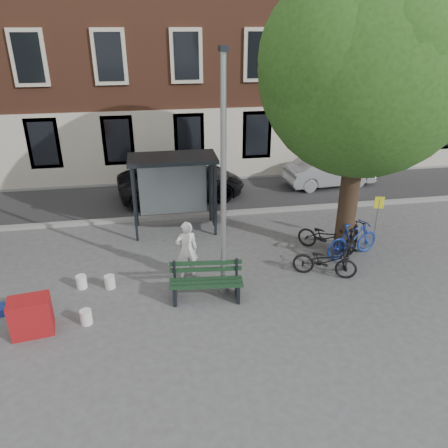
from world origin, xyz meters
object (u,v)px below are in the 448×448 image
car_silver (329,171)px  bike_a (325,261)px  bike_c (326,237)px  painter (187,250)px  red_stand (31,316)px  bike_b (353,239)px  notice_sign (378,212)px  bench (206,283)px  lamppost (223,194)px  bus_shelter (185,176)px  bike_d (352,243)px  car_dark (182,181)px

car_silver → bike_a: bearing=151.0°
bike_c → bike_a: bearing=-160.3°
painter → bike_c: (4.38, 0.78, -0.36)m
car_silver → red_stand: car_silver is taller
bike_a → car_silver: car_silver is taller
bike_b → notice_sign: bearing=-78.9°
bench → bike_c: 4.45m
lamppost → bus_shelter: 4.24m
lamppost → bench: bearing=-154.3°
lamppost → red_stand: size_ratio=6.79×
painter → bike_c: painter is taller
lamppost → bike_a: lamppost is taller
lamppost → bike_d: 4.70m
painter → car_silver: size_ratio=0.43×
painter → bike_b: 5.09m
bike_a → bike_d: 1.31m
bus_shelter → car_silver: bearing=26.9°
bike_a → bike_b: (1.26, 0.96, 0.09)m
bike_b → bike_d: size_ratio=0.94×
bike_a → notice_sign: notice_sign is taller
lamppost → car_dark: size_ratio=1.21×
lamppost → car_dark: bearing=94.3°
car_dark → car_silver: (6.45, 0.38, -0.05)m
car_dark → red_stand: bearing=147.1°
bike_a → car_dark: (-3.47, 6.72, 0.24)m
bike_a → notice_sign: bearing=-33.1°
bike_a → red_stand: bearing=123.3°
lamppost → notice_sign: bearing=18.8°
bench → bike_d: bearing=20.9°
painter → bike_b: size_ratio=0.91×
lamppost → bike_c: bearing=25.8°
bench → bike_c: bench is taller
bench → bike_d: 4.70m
lamppost → car_silver: lamppost is taller
bike_a → bike_b: size_ratio=0.96×
bench → car_silver: (6.41, 7.65, 0.21)m
bike_b → car_silver: size_ratio=0.47×
bench → red_stand: (-4.13, -0.70, 0.01)m
bus_shelter → car_dark: size_ratio=0.56×
bench → bike_c: bearing=31.3°
bus_shelter → red_stand: bus_shelter is taller
lamppost → bike_a: (2.94, 0.31, -2.32)m
bus_shelter → notice_sign: bearing=-22.2°
bike_c → notice_sign: size_ratio=1.08×
bench → notice_sign: size_ratio=1.14×
painter → car_dark: (0.34, 6.11, -0.14)m
bike_d → notice_sign: size_ratio=1.16×
lamppost → bus_shelter: (-0.61, 4.11, -0.87)m
bike_d → red_stand: size_ratio=2.19×
bike_d → bike_b: bearing=-84.8°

